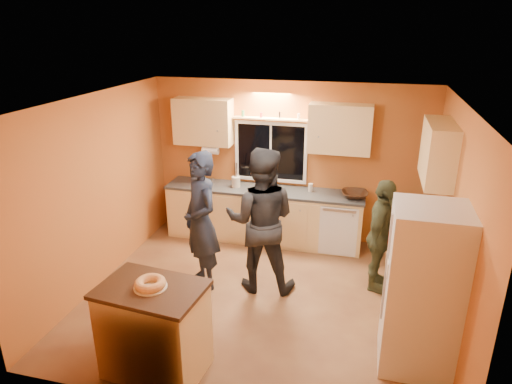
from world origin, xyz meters
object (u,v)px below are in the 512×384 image
(refrigerator, at_px, (422,290))
(person_left, at_px, (201,222))
(person_right, at_px, (381,236))
(island, at_px, (154,329))
(person_center, at_px, (261,221))

(refrigerator, bearing_deg, person_left, 161.40)
(refrigerator, distance_m, person_right, 1.48)
(refrigerator, relative_size, person_left, 0.94)
(island, bearing_deg, person_right, 50.59)
(refrigerator, height_order, person_left, person_left)
(refrigerator, xyz_separation_m, island, (-2.61, -0.77, -0.39))
(person_left, relative_size, person_center, 0.97)
(person_left, bearing_deg, person_center, 58.02)
(island, distance_m, person_right, 3.14)
(refrigerator, height_order, person_center, person_center)
(person_center, bearing_deg, person_left, 5.84)
(island, relative_size, person_left, 0.58)
(refrigerator, xyz_separation_m, person_center, (-1.94, 1.08, 0.09))
(island, bearing_deg, person_center, 76.02)
(person_right, bearing_deg, refrigerator, -152.38)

